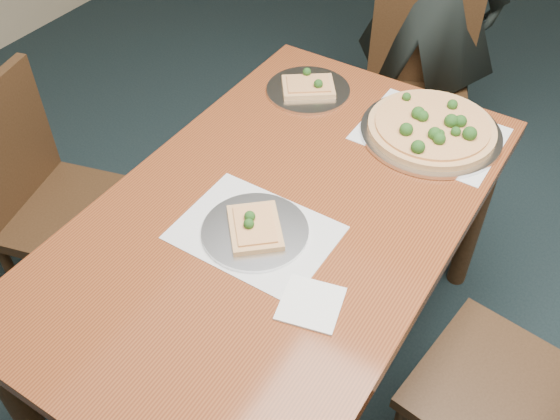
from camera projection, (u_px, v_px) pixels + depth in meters
The scene contains 10 objects.
dining_table at pixel (280, 233), 1.75m from camera, with size 0.90×1.50×0.75m.
chair_far at pixel (418, 85), 2.53m from camera, with size 0.55×0.55×0.91m.
chair_left at pixel (49, 196), 2.07m from camera, with size 0.52×0.52×0.91m.
chair_right at pixel (538, 398), 1.55m from camera, with size 0.47×0.47×0.91m.
placemat_main at pixel (430, 134), 1.92m from camera, with size 0.42×0.32×0.00m, color white.
placemat_near at pixel (255, 232), 1.62m from camera, with size 0.40×0.30×0.00m, color white.
pizza_pan at pixel (432, 129), 1.90m from camera, with size 0.43×0.43×0.07m.
slice_plate_near at pixel (255, 229), 1.62m from camera, with size 0.28×0.28×0.06m.
slice_plate_far at pixel (308, 88), 2.08m from camera, with size 0.28×0.28×0.06m.
napkin at pixel (311, 304), 1.46m from camera, with size 0.14×0.14×0.01m, color white.
Camera 1 is at (0.20, -0.84, 1.93)m, focal length 40.00 mm.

